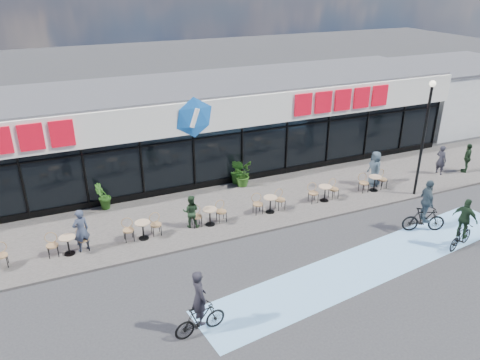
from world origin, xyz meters
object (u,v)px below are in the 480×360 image
at_px(potted_plant_left, 103,196).
at_px(pedestrian_c, 467,158).
at_px(patron_left, 81,230).
at_px(pedestrian_b, 441,160).
at_px(pedestrian_a, 375,168).
at_px(cyclist_b, 425,211).
at_px(potted_plant_right, 237,171).
at_px(cyclist_a, 463,228).
at_px(patron_right, 191,211).
at_px(potted_plant_mid, 242,175).
at_px(lamp_post, 425,130).

relative_size(potted_plant_left, pedestrian_c, 0.80).
height_order(patron_left, pedestrian_b, patron_left).
xyz_separation_m(pedestrian_a, cyclist_b, (-0.88, -4.35, -0.05)).
height_order(potted_plant_right, patron_left, patron_left).
bearing_deg(potted_plant_right, cyclist_a, -56.91).
xyz_separation_m(patron_right, cyclist_b, (8.72, -3.96, 0.13)).
relative_size(pedestrian_a, cyclist_a, 0.85).
bearing_deg(potted_plant_right, potted_plant_mid, -64.27).
distance_m(cyclist_a, cyclist_b, 1.62).
distance_m(patron_right, pedestrian_b, 13.68).
xyz_separation_m(potted_plant_left, pedestrian_c, (18.23, -3.23, 0.16)).
bearing_deg(pedestrian_a, potted_plant_left, -97.04).
height_order(lamp_post, pedestrian_c, lamp_post).
distance_m(patron_left, pedestrian_c, 19.47).
height_order(pedestrian_a, cyclist_a, cyclist_a).
relative_size(patron_left, patron_right, 1.21).
distance_m(lamp_post, pedestrian_c, 5.12).
xyz_separation_m(lamp_post, patron_right, (-10.75, 1.24, -2.50)).
height_order(lamp_post, pedestrian_a, lamp_post).
distance_m(pedestrian_b, cyclist_a, 7.28).
bearing_deg(pedestrian_c, lamp_post, -28.23).
xyz_separation_m(potted_plant_left, cyclist_a, (12.22, -8.57, 0.12)).
distance_m(potted_plant_left, cyclist_a, 14.93).
bearing_deg(lamp_post, patron_right, 173.39).
bearing_deg(patron_right, pedestrian_a, -155.08).
bearing_deg(potted_plant_right, pedestrian_b, -16.51).
distance_m(potted_plant_right, cyclist_a, 10.41).
bearing_deg(patron_left, potted_plant_mid, -179.26).
height_order(lamp_post, potted_plant_right, lamp_post).
xyz_separation_m(patron_right, cyclist_a, (9.13, -5.52, 0.04)).
xyz_separation_m(potted_plant_left, potted_plant_mid, (6.67, -0.12, -0.05)).
bearing_deg(lamp_post, potted_plant_left, 162.77).
distance_m(potted_plant_mid, cyclist_a, 10.11).
distance_m(lamp_post, cyclist_b, 4.14).
bearing_deg(potted_plant_left, potted_plant_mid, -1.00).
height_order(potted_plant_left, patron_right, patron_right).
distance_m(potted_plant_left, potted_plant_right, 6.54).
height_order(patron_left, pedestrian_c, patron_left).
xyz_separation_m(potted_plant_left, pedestrian_b, (16.77, -2.88, 0.15)).
bearing_deg(potted_plant_left, patron_left, -111.57).
bearing_deg(potted_plant_left, cyclist_b, -30.66).
relative_size(patron_left, pedestrian_c, 1.09).
bearing_deg(potted_plant_left, pedestrian_b, -9.75).
distance_m(patron_left, pedestrian_a, 13.94).
bearing_deg(potted_plant_left, pedestrian_a, -11.83).
bearing_deg(potted_plant_mid, potted_plant_left, 179.00).
relative_size(potted_plant_mid, cyclist_a, 0.56).
distance_m(potted_plant_right, patron_right, 4.70).
bearing_deg(potted_plant_left, pedestrian_c, -10.06).
bearing_deg(potted_plant_mid, patron_left, -159.11).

